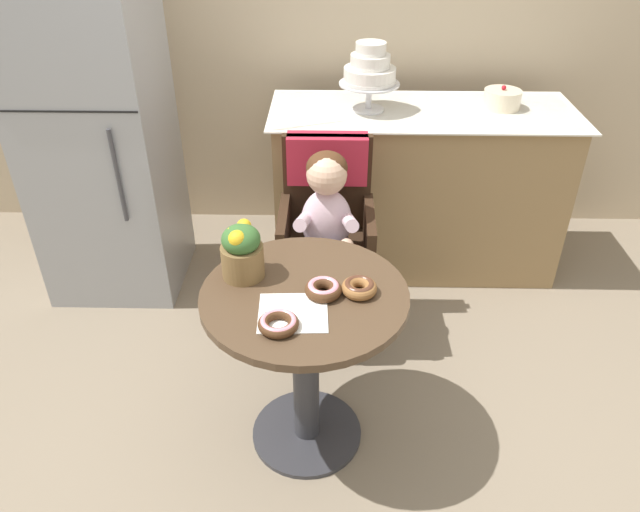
% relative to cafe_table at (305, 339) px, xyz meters
% --- Properties ---
extents(ground_plane, '(8.00, 8.00, 0.00)m').
position_rel_cafe_table_xyz_m(ground_plane, '(0.00, 0.00, -0.51)').
color(ground_plane, gray).
extents(cafe_table, '(0.72, 0.72, 0.72)m').
position_rel_cafe_table_xyz_m(cafe_table, '(0.00, 0.00, 0.00)').
color(cafe_table, '#4C3826').
rests_on(cafe_table, ground).
extents(wicker_chair, '(0.42, 0.45, 0.95)m').
position_rel_cafe_table_xyz_m(wicker_chair, '(0.07, 0.74, 0.13)').
color(wicker_chair, '#332114').
rests_on(wicker_chair, ground).
extents(seated_child, '(0.27, 0.32, 0.73)m').
position_rel_cafe_table_xyz_m(seated_child, '(0.07, 0.58, 0.17)').
color(seated_child, silver).
rests_on(seated_child, ground).
extents(paper_napkin, '(0.23, 0.22, 0.00)m').
position_rel_cafe_table_xyz_m(paper_napkin, '(-0.03, -0.11, 0.21)').
color(paper_napkin, white).
rests_on(paper_napkin, cafe_table).
extents(donut_front, '(0.13, 0.13, 0.04)m').
position_rel_cafe_table_xyz_m(donut_front, '(0.06, -0.01, 0.24)').
color(donut_front, '#4C2D19').
rests_on(donut_front, cafe_table).
extents(donut_mid, '(0.13, 0.13, 0.04)m').
position_rel_cafe_table_xyz_m(donut_mid, '(-0.07, -0.19, 0.23)').
color(donut_mid, '#4C2D19').
rests_on(donut_mid, cafe_table).
extents(donut_side, '(0.12, 0.12, 0.04)m').
position_rel_cafe_table_xyz_m(donut_side, '(0.19, -0.00, 0.24)').
color(donut_side, '#936033').
rests_on(donut_side, cafe_table).
extents(flower_vase, '(0.15, 0.15, 0.20)m').
position_rel_cafe_table_xyz_m(flower_vase, '(-0.22, 0.10, 0.32)').
color(flower_vase, brown).
rests_on(flower_vase, cafe_table).
extents(display_counter, '(1.56, 0.62, 0.90)m').
position_rel_cafe_table_xyz_m(display_counter, '(0.55, 1.30, -0.05)').
color(display_counter, '#93754C').
rests_on(display_counter, ground).
extents(tiered_cake_stand, '(0.30, 0.30, 0.33)m').
position_rel_cafe_table_xyz_m(tiered_cake_stand, '(0.27, 1.30, 0.59)').
color(tiered_cake_stand, silver).
rests_on(tiered_cake_stand, display_counter).
extents(round_layer_cake, '(0.19, 0.19, 0.12)m').
position_rel_cafe_table_xyz_m(round_layer_cake, '(0.95, 1.35, 0.44)').
color(round_layer_cake, beige).
rests_on(round_layer_cake, display_counter).
extents(refrigerator, '(0.64, 0.63, 1.70)m').
position_rel_cafe_table_xyz_m(refrigerator, '(-1.05, 1.10, 0.34)').
color(refrigerator, '#9EA0A5').
rests_on(refrigerator, ground).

